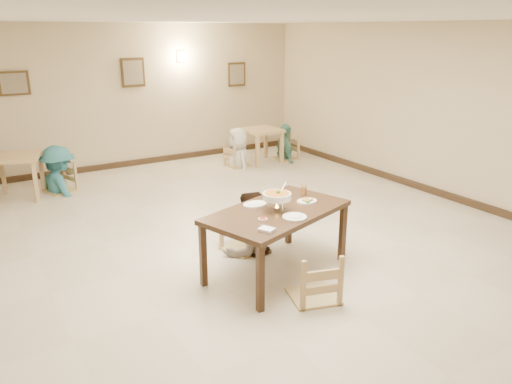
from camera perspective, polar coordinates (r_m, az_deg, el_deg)
floor at (r=7.04m, az=-0.56°, el=-5.87°), size 10.00×10.00×0.00m
ceiling at (r=6.44m, az=-0.65°, el=19.33°), size 10.00×10.00×0.00m
wall_back at (r=11.11m, az=-14.25°, el=10.51°), size 10.00×0.00×10.00m
wall_right at (r=9.26m, az=21.36°, el=8.42°), size 0.00×10.00×10.00m
baseboard_back at (r=11.35m, az=-13.65°, el=3.29°), size 8.00×0.06×0.12m
baseboard_right at (r=9.56m, az=20.28°, el=-0.10°), size 0.06×10.00×0.12m
picture_a at (r=10.58m, az=-25.95°, el=11.11°), size 0.55×0.04×0.45m
picture_b at (r=11.05m, az=-13.88°, el=13.12°), size 0.50×0.04×0.60m
picture_c at (r=12.07m, az=-2.21°, el=13.28°), size 0.45×0.04×0.55m
wall_sconce at (r=11.42m, az=-8.59°, el=15.09°), size 0.16×0.05×0.22m
main_table at (r=5.96m, az=2.40°, el=-2.77°), size 1.97×1.47×0.82m
chair_far at (r=6.68m, az=-1.50°, el=-2.52°), size 0.48×0.48×1.02m
chair_near at (r=5.51m, az=6.74°, el=-6.93°), size 0.51×0.51×1.09m
main_diner at (r=6.53m, az=-0.79°, el=-0.03°), size 0.87×0.71×1.66m
curry_warmer at (r=5.85m, az=2.41°, el=-0.50°), size 0.37×0.33×0.30m
rice_plate_far at (r=6.07m, az=-0.12°, el=-1.40°), size 0.31×0.31×0.07m
rice_plate_near at (r=5.69m, az=4.43°, el=-2.84°), size 0.28×0.28×0.06m
fried_plate at (r=6.21m, az=5.85°, el=-1.01°), size 0.27×0.27×0.06m
chili_dish at (r=5.62m, az=0.78°, el=-3.10°), size 0.10×0.10×0.02m
napkin_cutlery at (r=5.32m, az=1.24°, el=-4.30°), size 0.20×0.26×0.03m
drink_glass at (r=6.47m, az=5.50°, el=0.24°), size 0.07×0.07×0.14m
bg_table_left at (r=9.68m, az=-25.70°, el=3.01°), size 0.98×0.98×0.78m
bg_table_right at (r=11.17m, az=0.67°, el=6.54°), size 0.78×0.78×0.76m
bg_chair_lr at (r=9.79m, az=-21.73°, el=2.88°), size 0.48×0.48×1.02m
bg_chair_rl at (r=10.90m, az=-2.10°, el=5.60°), size 0.48×0.48×1.02m
bg_chair_rr at (r=11.49m, az=3.37°, el=6.40°), size 0.51×0.51×1.08m
bg_diner_b at (r=9.72m, az=-21.98°, el=4.91°), size 0.97×1.26×1.73m
bg_diner_c at (r=10.83m, az=-2.12°, el=7.34°), size 0.59×0.86×1.69m
bg_diner_d at (r=11.44m, az=3.39°, el=7.76°), size 0.65×1.03×1.63m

